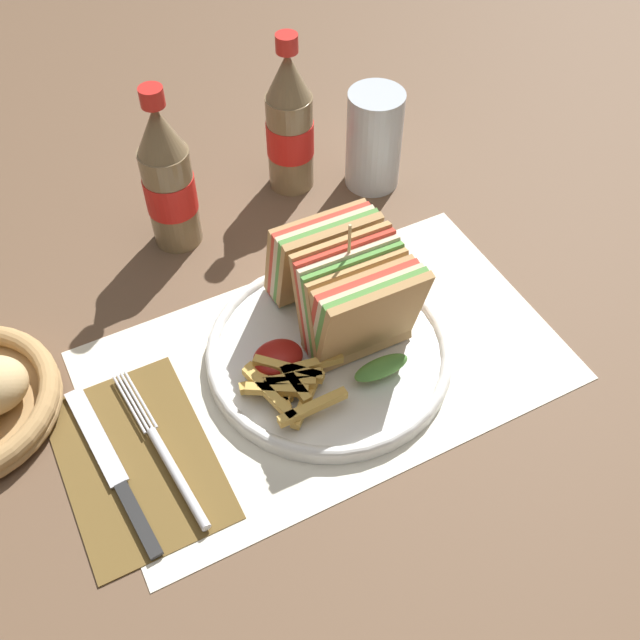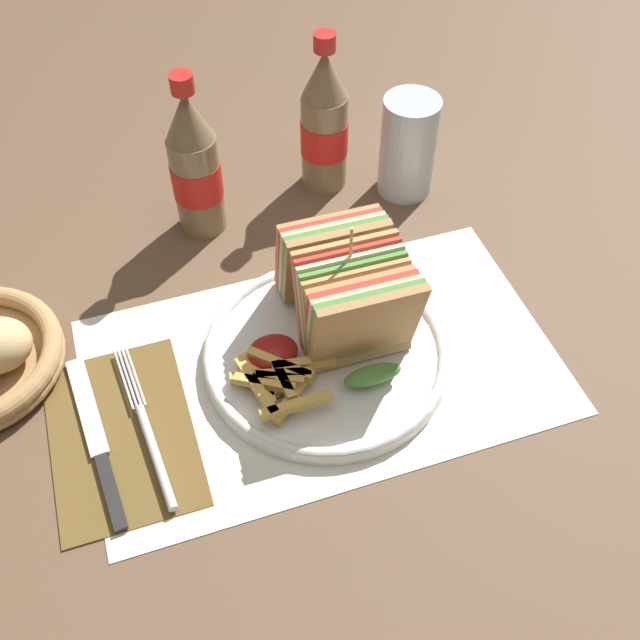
{
  "view_description": "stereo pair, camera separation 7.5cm",
  "coord_description": "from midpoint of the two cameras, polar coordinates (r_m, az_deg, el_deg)",
  "views": [
    {
      "loc": [
        -0.21,
        -0.4,
        0.61
      ],
      "look_at": [
        0.02,
        0.04,
        0.04
      ],
      "focal_mm": 42.0,
      "sensor_mm": 36.0,
      "label": 1
    },
    {
      "loc": [
        -0.14,
        -0.43,
        0.61
      ],
      "look_at": [
        0.02,
        0.04,
        0.04
      ],
      "focal_mm": 42.0,
      "sensor_mm": 36.0,
      "label": 2
    }
  ],
  "objects": [
    {
      "name": "coke_bottle_near",
      "position": [
        0.86,
        -7.02,
        11.42
      ],
      "size": [
        0.06,
        0.06,
        0.2
      ],
      "color": "#7A6647",
      "rests_on": "ground_plane"
    },
    {
      "name": "placemat",
      "position": [
        0.76,
        2.96,
        -3.68
      ],
      "size": [
        0.47,
        0.28,
        0.0
      ],
      "color": "silver",
      "rests_on": "ground_plane"
    },
    {
      "name": "knife",
      "position": [
        0.73,
        -13.85,
        -9.07
      ],
      "size": [
        0.03,
        0.2,
        0.0
      ],
      "rotation": [
        0.0,
        0.0,
        0.09
      ],
      "color": "black",
      "rests_on": "napkin"
    },
    {
      "name": "ketchup_blob",
      "position": [
        0.74,
        -0.73,
        -2.61
      ],
      "size": [
        0.05,
        0.04,
        0.02
      ],
      "color": "maroon",
      "rests_on": "plate_main"
    },
    {
      "name": "club_sandwich",
      "position": [
        0.74,
        5.07,
        1.89
      ],
      "size": [
        0.11,
        0.17,
        0.14
      ],
      "color": "tan",
      "rests_on": "plate_main"
    },
    {
      "name": "ground_plane",
      "position": [
        0.76,
        2.49,
        -4.42
      ],
      "size": [
        4.0,
        4.0,
        0.0
      ],
      "primitive_type": "plane",
      "color": "brown"
    },
    {
      "name": "napkin",
      "position": [
        0.73,
        -12.06,
        -8.64
      ],
      "size": [
        0.13,
        0.2,
        0.0
      ],
      "color": "brown",
      "rests_on": "ground_plane"
    },
    {
      "name": "plate_main",
      "position": [
        0.76,
        3.3,
        -2.7
      ],
      "size": [
        0.25,
        0.25,
        0.02
      ],
      "color": "white",
      "rests_on": "ground_plane"
    },
    {
      "name": "coke_bottle_far",
      "position": [
        0.92,
        2.74,
        14.59
      ],
      "size": [
        0.06,
        0.06,
        0.2
      ],
      "color": "#7A6647",
      "rests_on": "ground_plane"
    },
    {
      "name": "fries_pile",
      "position": [
        0.72,
        -0.27,
        -4.83
      ],
      "size": [
        0.1,
        0.09,
        0.02
      ],
      "color": "gold",
      "rests_on": "plate_main"
    },
    {
      "name": "fork",
      "position": [
        0.72,
        -9.91,
        -9.1
      ],
      "size": [
        0.03,
        0.19,
        0.01
      ],
      "rotation": [
        0.0,
        0.0,
        0.09
      ],
      "color": "silver",
      "rests_on": "napkin"
    },
    {
      "name": "glass_near",
      "position": [
        0.94,
        9.03,
        12.44
      ],
      "size": [
        0.07,
        0.07,
        0.13
      ],
      "color": "silver",
      "rests_on": "ground_plane"
    }
  ]
}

